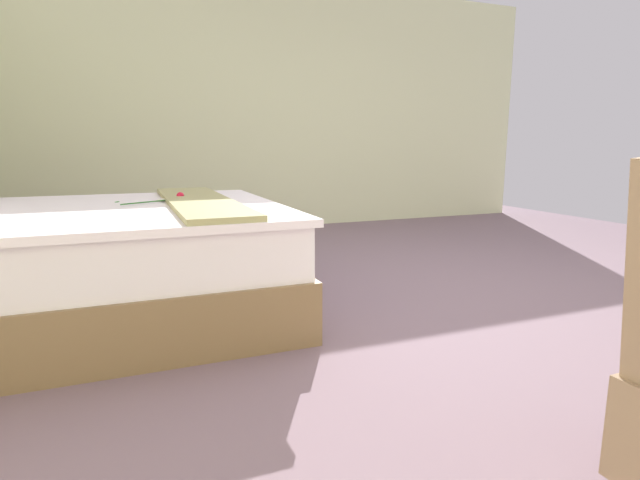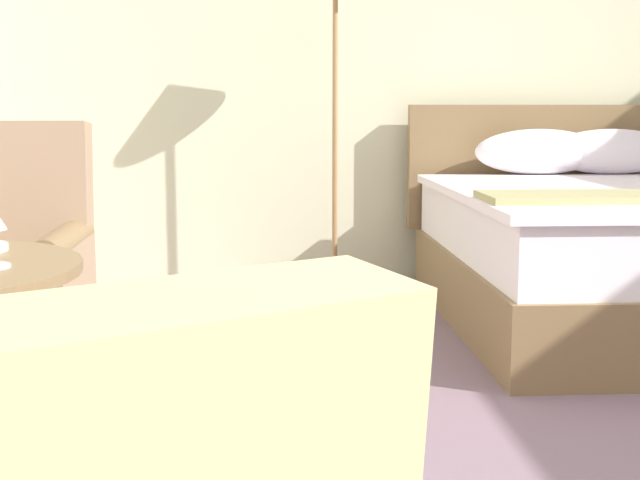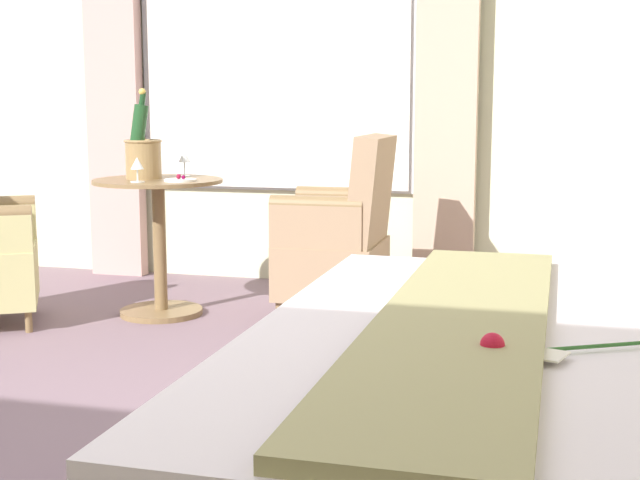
# 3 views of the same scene
# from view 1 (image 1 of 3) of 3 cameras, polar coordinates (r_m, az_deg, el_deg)

# --- Properties ---
(ground_plane) EXTENTS (8.04, 8.04, 0.00)m
(ground_plane) POSITION_cam_1_polar(r_m,az_deg,el_deg) (3.52, 13.59, -5.94)
(ground_plane) COLOR slate
(wall_far_side) EXTENTS (0.12, 6.66, 2.90)m
(wall_far_side) POSITION_cam_1_polar(r_m,az_deg,el_deg) (6.28, -3.52, 14.87)
(wall_far_side) COLOR beige
(wall_far_side) RESTS_ON ground
(bed) EXTENTS (1.80, 2.10, 1.03)m
(bed) POSITION_cam_1_polar(r_m,az_deg,el_deg) (3.12, -24.73, -2.09)
(bed) COLOR olive
(bed) RESTS_ON ground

